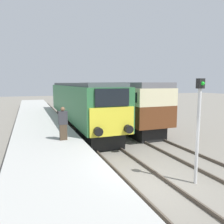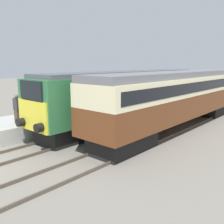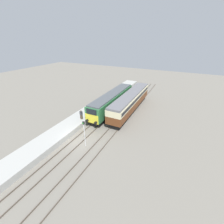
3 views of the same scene
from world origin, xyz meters
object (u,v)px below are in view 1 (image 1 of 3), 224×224
passenger_carriage (111,98)px  person_on_platform (63,124)px  locomotive (80,102)px  signal_post (198,123)px

passenger_carriage → person_on_platform: 10.44m
locomotive → signal_post: (1.70, -12.01, 0.20)m
locomotive → passenger_carriage: (3.40, 1.45, 0.17)m
person_on_platform → passenger_carriage: bearing=55.6°
locomotive → person_on_platform: size_ratio=9.27×
person_on_platform → signal_post: bearing=-49.2°
locomotive → passenger_carriage: passenger_carriage is taller
person_on_platform → signal_post: signal_post is taller
signal_post → passenger_carriage: bearing=82.8°
passenger_carriage → person_on_platform: size_ratio=9.80×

